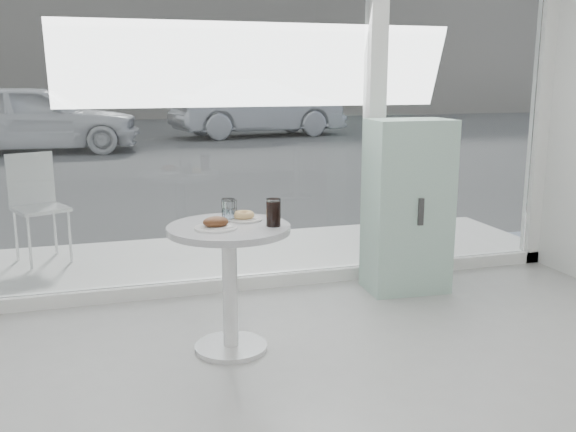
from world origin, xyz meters
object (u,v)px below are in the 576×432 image
object	(u,v)px
mint_cabinet	(407,206)
car_white	(35,118)
water_tumbler_b	(231,211)
patio_chair	(37,200)
plate_fritter	(216,224)
cola_glass	(274,213)
main_table	(229,262)
water_tumbler_a	(228,211)
car_silver	(258,108)
plate_donut	(244,217)

from	to	relation	value
mint_cabinet	car_white	size ratio (longest dim) A/B	0.30
car_white	water_tumbler_b	size ratio (longest dim) A/B	38.49
mint_cabinet	water_tumbler_b	size ratio (longest dim) A/B	11.48
patio_chair	plate_fritter	size ratio (longest dim) A/B	3.79
water_tumbler_b	cola_glass	bearing A→B (deg)	-53.54
main_table	water_tumbler_a	distance (m)	0.31
main_table	car_silver	xyz separation A→B (m)	(3.67, 13.83, 0.23)
patio_chair	cola_glass	distance (m)	2.77
car_silver	cola_glass	bearing A→B (deg)	157.82
main_table	mint_cabinet	xyz separation A→B (m)	(1.53, 0.73, 0.10)
main_table	water_tumbler_a	world-z (taller)	water_tumbler_a
plate_donut	water_tumbler_a	world-z (taller)	water_tumbler_a
plate_fritter	cola_glass	size ratio (longest dim) A/B	1.53
plate_donut	water_tumbler_a	bearing A→B (deg)	169.77
main_table	car_silver	bearing A→B (deg)	75.12
plate_donut	water_tumbler_a	xyz separation A→B (m)	(-0.09, 0.02, 0.04)
main_table	cola_glass	xyz separation A→B (m)	(0.25, -0.08, 0.30)
mint_cabinet	water_tumbler_a	world-z (taller)	mint_cabinet
patio_chair	car_silver	xyz separation A→B (m)	(4.90, 11.59, 0.20)
water_tumbler_a	water_tumbler_b	distance (m)	0.05
mint_cabinet	water_tumbler_a	distance (m)	1.62
plate_fritter	water_tumbler_b	distance (m)	0.27
patio_chair	water_tumbler_b	distance (m)	2.44
cola_glass	mint_cabinet	bearing A→B (deg)	32.38
car_white	cola_glass	world-z (taller)	car_white
car_white	plate_donut	bearing A→B (deg)	-166.16
plate_donut	car_silver	bearing A→B (deg)	75.46
plate_donut	main_table	bearing A→B (deg)	-134.93
mint_cabinet	plate_donut	size ratio (longest dim) A/B	5.93
mint_cabinet	patio_chair	distance (m)	3.14
main_table	plate_fritter	bearing A→B (deg)	-145.84
cola_glass	plate_donut	bearing A→B (deg)	122.96
mint_cabinet	plate_fritter	distance (m)	1.79
main_table	car_white	bearing A→B (deg)	99.55
car_white	plate_fritter	xyz separation A→B (m)	(1.84, -11.50, 0.05)
plate_fritter	water_tumbler_a	distance (m)	0.22
plate_donut	plate_fritter	bearing A→B (deg)	-139.02
water_tumbler_b	plate_donut	bearing A→B (deg)	-43.91
plate_fritter	plate_donut	bearing A→B (deg)	40.98
mint_cabinet	car_white	world-z (taller)	car_white
car_white	water_tumbler_a	distance (m)	11.48
mint_cabinet	cola_glass	xyz separation A→B (m)	(-1.28, -0.81, 0.19)
car_silver	plate_fritter	world-z (taller)	car_silver
car_silver	main_table	bearing A→B (deg)	156.77
mint_cabinet	water_tumbler_b	xyz separation A→B (m)	(-1.47, -0.55, 0.17)
car_white	cola_glass	size ratio (longest dim) A/B	27.47
mint_cabinet	main_table	bearing A→B (deg)	-151.42
car_silver	plate_donut	size ratio (longest dim) A/B	21.30
car_silver	plate_fritter	distance (m)	14.39
car_silver	water_tumbler_b	size ratio (longest dim) A/B	41.26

